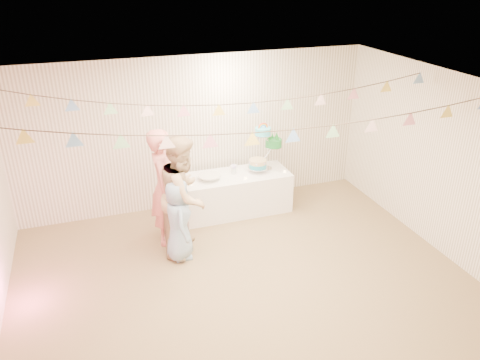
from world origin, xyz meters
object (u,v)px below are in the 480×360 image
object	(u,v)px
person_adult_b	(184,195)
person_child	(178,220)
table	(235,193)
person_adult_a	(165,187)
cake_stand	(265,144)

from	to	relation	value
person_adult_b	person_child	xyz separation A→B (m)	(-0.14, -0.18, -0.29)
table	person_child	size ratio (longest dim) A/B	1.50
table	person_adult_a	xyz separation A→B (m)	(-1.28, -0.53, 0.56)
person_adult_b	person_child	distance (m)	0.36
cake_stand	person_child	xyz separation A→B (m)	(-1.75, -1.11, -0.54)
person_child	person_adult_a	bearing A→B (deg)	10.55
table	person_adult_a	size ratio (longest dim) A/B	1.01
person_adult_b	table	bearing A→B (deg)	-21.92
cake_stand	person_adult_b	bearing A→B (deg)	-150.13
person_adult_a	cake_stand	bearing A→B (deg)	-55.14
person_adult_a	person_child	xyz separation A→B (m)	(0.07, -0.53, -0.29)
table	cake_stand	bearing A→B (deg)	5.19
table	cake_stand	world-z (taller)	cake_stand
person_adult_a	person_adult_b	xyz separation A→B (m)	(0.21, -0.35, -0.00)
person_child	person_adult_b	bearing A→B (deg)	-34.24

